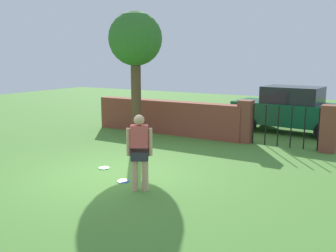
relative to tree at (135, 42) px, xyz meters
The scene contains 8 objects.
ground_plane 5.36m from the tree, 61.60° to the right, with size 40.00×40.00×0.00m, color #4C8433.
brick_wall 2.98m from the tree, 66.74° to the left, with size 5.80×0.50×1.21m, color brown.
tree is the anchor object (origin of this frame).
person 5.85m from the tree, 54.20° to the right, with size 0.48×0.37×1.62m.
fence_gate 5.57m from the tree, 14.05° to the left, with size 2.98×0.44×1.40m.
car 6.26m from the tree, 39.46° to the left, with size 4.33×2.20×1.72m.
frisbee_green 4.98m from the tree, 67.77° to the right, with size 0.27×0.27×0.02m, color green.
frisbee_blue 5.76m from the tree, 58.63° to the right, with size 0.27×0.27×0.02m, color blue.
Camera 1 is at (5.43, -6.82, 2.76)m, focal length 40.07 mm.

